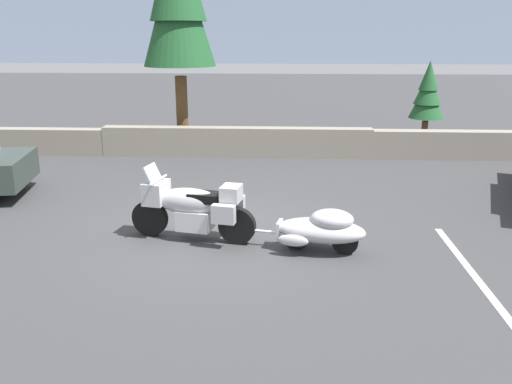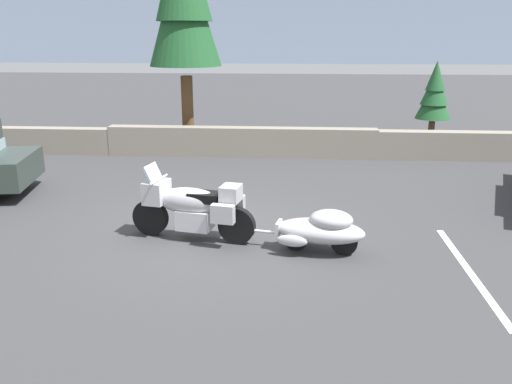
# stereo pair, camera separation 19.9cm
# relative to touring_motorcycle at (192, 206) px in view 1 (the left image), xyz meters

# --- Properties ---
(ground_plane) EXTENTS (80.00, 80.00, 0.00)m
(ground_plane) POSITION_rel_touring_motorcycle_xyz_m (0.22, 0.44, -0.62)
(ground_plane) COLOR #38383A
(stone_guard_wall) EXTENTS (24.00, 0.50, 0.87)m
(stone_guard_wall) POSITION_rel_touring_motorcycle_xyz_m (0.55, 6.75, -0.21)
(stone_guard_wall) COLOR gray
(stone_guard_wall) RESTS_ON ground
(distant_ridgeline) EXTENTS (240.00, 80.00, 16.00)m
(distant_ridgeline) POSITION_rel_touring_motorcycle_xyz_m (0.22, 96.76, 7.38)
(distant_ridgeline) COLOR #8C9EB7
(distant_ridgeline) RESTS_ON ground
(touring_motorcycle) EXTENTS (2.29, 1.01, 1.33)m
(touring_motorcycle) POSITION_rel_touring_motorcycle_xyz_m (0.00, 0.00, 0.00)
(touring_motorcycle) COLOR black
(touring_motorcycle) RESTS_ON ground
(car_shaped_trailer) EXTENTS (2.23, 0.99, 0.76)m
(car_shaped_trailer) POSITION_rel_touring_motorcycle_xyz_m (2.26, -0.45, -0.21)
(car_shaped_trailer) COLOR black
(car_shaped_trailer) RESTS_ON ground
(pine_tree_secondary) EXTENTS (1.12, 1.12, 2.73)m
(pine_tree_secondary) POSITION_rel_touring_motorcycle_xyz_m (6.25, 8.79, 1.08)
(pine_tree_secondary) COLOR brown
(pine_tree_secondary) RESTS_ON ground
(parking_stripe_marker) EXTENTS (0.12, 3.60, 0.01)m
(parking_stripe_marker) POSITION_rel_touring_motorcycle_xyz_m (4.55, -1.06, -0.62)
(parking_stripe_marker) COLOR silver
(parking_stripe_marker) RESTS_ON ground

